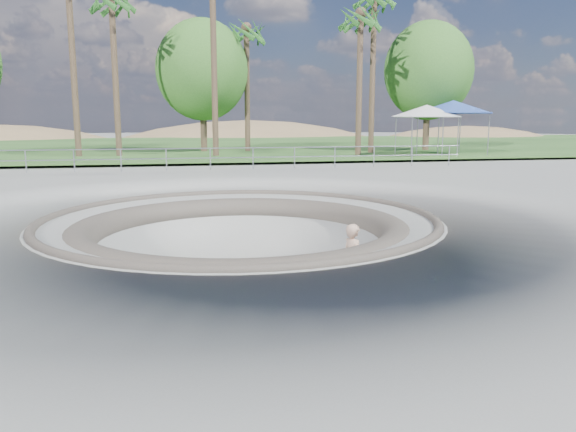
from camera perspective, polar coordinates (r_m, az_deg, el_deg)
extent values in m
plane|color=gray|center=(14.60, -4.87, -0.24)|extent=(180.00, 180.00, 0.00)
torus|color=gray|center=(15.09, -4.76, -7.74)|extent=(14.00, 14.00, 4.00)
cylinder|color=gray|center=(15.07, -4.76, -7.56)|extent=(6.60, 6.60, 0.10)
torus|color=#544E43|center=(14.61, -4.87, -0.32)|extent=(10.24, 10.24, 0.24)
torus|color=#544E43|center=(14.69, -4.85, -1.97)|extent=(8.91, 8.91, 0.81)
cube|color=#2A5120|center=(48.36, -9.54, 7.07)|extent=(180.00, 36.00, 0.12)
ellipsoid|color=olive|center=(75.63, -3.98, 2.05)|extent=(61.60, 44.00, 28.60)
ellipsoid|color=olive|center=(76.14, 17.47, 3.56)|extent=(42.00, 30.00, 19.50)
cylinder|color=gray|center=(26.37, -7.92, 6.83)|extent=(25.00, 0.05, 0.05)
cylinder|color=gray|center=(26.40, -7.90, 5.86)|extent=(25.00, 0.05, 0.05)
cube|color=olive|center=(14.08, 6.55, -8.33)|extent=(0.87, 0.43, 0.02)
cylinder|color=silver|center=(14.09, 6.55, -8.47)|extent=(0.08, 0.18, 0.04)
cylinder|color=silver|center=(14.09, 6.55, -8.47)|extent=(0.08, 0.18, 0.04)
cylinder|color=silver|center=(14.09, 6.55, -8.50)|extent=(0.07, 0.05, 0.07)
cylinder|color=silver|center=(14.09, 6.55, -8.50)|extent=(0.07, 0.05, 0.07)
cylinder|color=silver|center=(14.09, 6.55, -8.50)|extent=(0.07, 0.05, 0.07)
cylinder|color=silver|center=(14.09, 6.55, -8.50)|extent=(0.07, 0.05, 0.07)
imported|color=tan|center=(13.81, 6.63, -4.60)|extent=(0.60, 0.77, 1.87)
cylinder|color=gray|center=(33.77, 12.63, 7.76)|extent=(0.06, 0.06, 2.24)
cylinder|color=gray|center=(35.02, 16.93, 7.64)|extent=(0.06, 0.06, 2.24)
cylinder|color=gray|center=(36.39, 10.81, 7.97)|extent=(0.06, 0.06, 2.24)
cylinder|color=gray|center=(37.55, 14.87, 7.87)|extent=(0.06, 0.06, 2.24)
cube|color=silver|center=(35.64, 13.89, 9.77)|extent=(3.21, 3.21, 0.08)
cone|color=silver|center=(35.64, 13.92, 10.35)|extent=(6.03, 6.03, 0.71)
cylinder|color=gray|center=(34.89, 15.20, 7.89)|extent=(0.06, 0.06, 2.45)
cylinder|color=gray|center=(36.39, 19.64, 7.73)|extent=(0.06, 0.06, 2.45)
cylinder|color=gray|center=(37.71, 13.08, 8.11)|extent=(0.06, 0.06, 2.45)
cylinder|color=gray|center=(39.10, 17.29, 7.98)|extent=(0.06, 0.06, 2.45)
cube|color=#2C4A9F|center=(36.97, 16.40, 10.01)|extent=(3.57, 3.57, 0.08)
cone|color=#2C4A9F|center=(36.98, 16.44, 10.61)|extent=(6.60, 6.60, 0.78)
cylinder|color=brown|center=(36.00, -21.01, 14.42)|extent=(0.36, 0.36, 11.17)
cylinder|color=brown|center=(35.80, -17.14, 13.30)|extent=(0.36, 0.36, 9.47)
cylinder|color=brown|center=(34.67, -7.55, 16.03)|extent=(0.36, 0.36, 12.20)
cylinder|color=brown|center=(39.13, -4.18, 12.60)|extent=(0.36, 0.36, 8.40)
cylinder|color=brown|center=(35.46, 7.26, 13.02)|extent=(0.36, 0.36, 8.65)
cylinder|color=brown|center=(37.82, 8.59, 14.00)|extent=(0.36, 0.36, 10.23)
cylinder|color=brown|center=(39.19, -8.60, 10.15)|extent=(0.44, 0.44, 5.17)
ellipsoid|color=#306121|center=(39.32, -8.71, 14.46)|extent=(6.18, 5.62, 6.74)
cylinder|color=brown|center=(41.50, 13.92, 10.00)|extent=(0.44, 0.44, 5.23)
ellipsoid|color=#306121|center=(41.62, 14.09, 14.12)|extent=(6.25, 5.68, 6.82)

